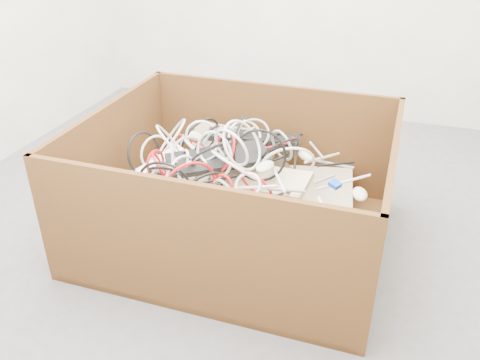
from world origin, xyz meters
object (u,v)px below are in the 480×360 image
(vga_plug, at_px, (335,184))
(power_strip_left, at_px, (155,166))
(power_strip_right, at_px, (131,192))
(cardboard_box, at_px, (235,211))

(vga_plug, bearing_deg, power_strip_left, -144.77)
(power_strip_right, height_order, vga_plug, power_strip_right)
(power_strip_left, height_order, power_strip_right, power_strip_left)
(power_strip_left, bearing_deg, power_strip_right, -150.05)
(power_strip_left, relative_size, power_strip_right, 0.99)
(cardboard_box, height_order, power_strip_right, cardboard_box)
(power_strip_left, bearing_deg, vga_plug, -53.14)
(power_strip_right, relative_size, vga_plug, 6.65)
(power_strip_right, bearing_deg, vga_plug, 23.93)
(cardboard_box, distance_m, power_strip_left, 0.42)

